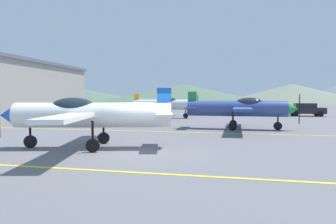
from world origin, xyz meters
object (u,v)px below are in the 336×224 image
at_px(airplane_near, 87,114).
at_px(airplane_mid, 240,108).
at_px(airplane_far, 164,104).
at_px(car_sedan, 306,109).
at_px(hangar_building, 6,92).

bearing_deg(airplane_near, airplane_mid, 53.66).
bearing_deg(airplane_far, car_sedan, 21.27).
distance_m(airplane_mid, hangar_building, 23.39).
bearing_deg(airplane_near, airplane_far, 92.89).
bearing_deg(airplane_near, hangar_building, 139.91).
distance_m(airplane_mid, airplane_far, 13.58).
relative_size(car_sedan, hangar_building, 0.30).
relative_size(airplane_near, airplane_mid, 1.00).
relative_size(airplane_far, car_sedan, 2.14).
bearing_deg(hangar_building, airplane_mid, -9.07).
relative_size(airplane_near, hangar_building, 0.63).
distance_m(airplane_near, airplane_mid, 12.06).
xyz_separation_m(airplane_far, hangar_building, (-14.88, -7.16, 1.35)).
bearing_deg(car_sedan, hangar_building, -156.61).
bearing_deg(hangar_building, airplane_far, 25.69).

